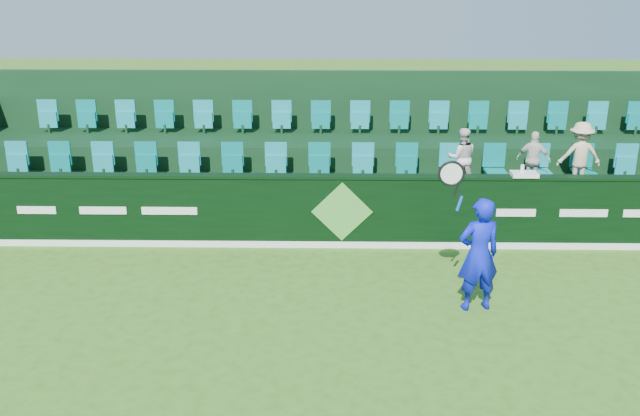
{
  "coord_description": "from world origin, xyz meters",
  "views": [
    {
      "loc": [
        -0.19,
        -8.11,
        4.97
      ],
      "look_at": [
        -0.38,
        2.8,
        1.15
      ],
      "focal_mm": 40.0,
      "sensor_mm": 36.0,
      "label": 1
    }
  ],
  "objects_px": {
    "tennis_player": "(478,254)",
    "spectator_left": "(462,158)",
    "spectator_middle": "(533,160)",
    "spectator_right": "(580,155)",
    "drinks_bottle": "(522,170)",
    "towel": "(524,174)"
  },
  "relations": [
    {
      "from": "tennis_player",
      "to": "spectator_right",
      "type": "xyz_separation_m",
      "value": [
        2.57,
        3.56,
        0.55
      ]
    },
    {
      "from": "spectator_left",
      "to": "tennis_player",
      "type": "bearing_deg",
      "value": 85.73
    },
    {
      "from": "tennis_player",
      "to": "towel",
      "type": "bearing_deg",
      "value": 62.98
    },
    {
      "from": "drinks_bottle",
      "to": "spectator_right",
      "type": "bearing_deg",
      "value": 39.18
    },
    {
      "from": "tennis_player",
      "to": "spectator_middle",
      "type": "distance_m",
      "value": 3.97
    },
    {
      "from": "spectator_left",
      "to": "spectator_right",
      "type": "distance_m",
      "value": 2.24
    },
    {
      "from": "spectator_left",
      "to": "spectator_right",
      "type": "bearing_deg",
      "value": -178.91
    },
    {
      "from": "towel",
      "to": "spectator_left",
      "type": "bearing_deg",
      "value": 129.11
    },
    {
      "from": "spectator_left",
      "to": "towel",
      "type": "xyz_separation_m",
      "value": [
        0.91,
        -1.12,
        0.01
      ]
    },
    {
      "from": "tennis_player",
      "to": "spectator_left",
      "type": "distance_m",
      "value": 3.61
    },
    {
      "from": "spectator_right",
      "to": "drinks_bottle",
      "type": "xyz_separation_m",
      "value": [
        -1.37,
        -1.12,
        0.01
      ]
    },
    {
      "from": "spectator_middle",
      "to": "drinks_bottle",
      "type": "height_order",
      "value": "spectator_middle"
    },
    {
      "from": "tennis_player",
      "to": "drinks_bottle",
      "type": "xyz_separation_m",
      "value": [
        1.2,
        2.44,
        0.56
      ]
    },
    {
      "from": "spectator_middle",
      "to": "drinks_bottle",
      "type": "distance_m",
      "value": 1.23
    },
    {
      "from": "spectator_middle",
      "to": "spectator_right",
      "type": "xyz_separation_m",
      "value": [
        0.87,
        0.0,
        0.09
      ]
    },
    {
      "from": "tennis_player",
      "to": "drinks_bottle",
      "type": "bearing_deg",
      "value": 63.81
    },
    {
      "from": "spectator_right",
      "to": "drinks_bottle",
      "type": "bearing_deg",
      "value": 39.03
    },
    {
      "from": "spectator_left",
      "to": "drinks_bottle",
      "type": "xyz_separation_m",
      "value": [
        0.87,
        -1.12,
        0.07
      ]
    },
    {
      "from": "spectator_middle",
      "to": "tennis_player",
      "type": "bearing_deg",
      "value": 88.31
    },
    {
      "from": "tennis_player",
      "to": "spectator_left",
      "type": "xyz_separation_m",
      "value": [
        0.33,
        3.56,
        0.49
      ]
    },
    {
      "from": "spectator_left",
      "to": "spectator_right",
      "type": "relative_size",
      "value": 0.9
    },
    {
      "from": "spectator_right",
      "to": "drinks_bottle",
      "type": "relative_size",
      "value": 6.25
    }
  ]
}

